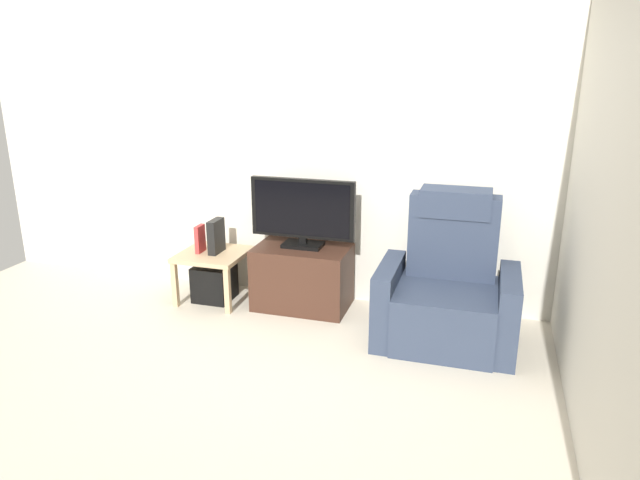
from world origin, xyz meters
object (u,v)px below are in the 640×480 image
at_px(recliner_armchair, 448,291).
at_px(game_console, 216,236).
at_px(subwoofer_box, 214,282).
at_px(television, 303,211).
at_px(side_table, 213,260).
at_px(book_upright, 200,239).
at_px(tv_stand, 302,277).

xyz_separation_m(recliner_armchair, game_console, (-1.93, 0.19, 0.19)).
bearing_deg(subwoofer_box, game_console, 15.95).
bearing_deg(game_console, television, 6.05).
height_order(subwoofer_box, game_console, game_console).
height_order(recliner_armchair, side_table, recliner_armchair).
xyz_separation_m(television, game_console, (-0.74, -0.08, -0.25)).
bearing_deg(side_table, book_upright, -168.69).
relative_size(tv_stand, game_console, 2.69).
height_order(recliner_armchair, subwoofer_box, recliner_armchair).
relative_size(tv_stand, subwoofer_box, 2.50).
height_order(television, recliner_armchair, recliner_armchair).
relative_size(television, game_console, 3.02).
relative_size(recliner_armchair, side_table, 2.00).
height_order(television, book_upright, television).
distance_m(television, side_table, 0.90).
height_order(book_upright, game_console, game_console).
bearing_deg(recliner_armchair, side_table, -177.46).
bearing_deg(book_upright, side_table, 11.31).
bearing_deg(recliner_armchair, tv_stand, 176.02).
xyz_separation_m(tv_stand, subwoofer_box, (-0.77, -0.07, -0.11)).
xyz_separation_m(television, recliner_armchair, (1.19, -0.26, -0.44)).
height_order(tv_stand, book_upright, book_upright).
bearing_deg(game_console, recliner_armchair, -5.54).
height_order(side_table, book_upright, book_upright).
xyz_separation_m(side_table, book_upright, (-0.10, -0.02, 0.18)).
bearing_deg(television, game_console, -173.95).
relative_size(tv_stand, side_table, 1.42).
distance_m(television, recliner_armchair, 1.30).
bearing_deg(book_upright, subwoofer_box, 11.31).
distance_m(subwoofer_box, game_console, 0.41).
bearing_deg(side_table, game_console, 15.95).
distance_m(recliner_armchair, book_upright, 2.07).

